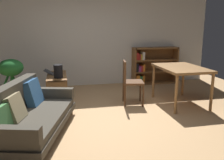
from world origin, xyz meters
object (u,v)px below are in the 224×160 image
at_px(desk_speaker, 58,71).
at_px(dining_chair_near, 130,80).
at_px(potted_floor_plant, 11,72).
at_px(bookshelf, 151,66).
at_px(fabric_couch, 26,113).
at_px(media_console, 57,87).
at_px(dining_table, 181,71).
at_px(open_laptop, 54,73).

xyz_separation_m(desk_speaker, dining_chair_near, (1.44, -0.39, -0.16)).
distance_m(potted_floor_plant, bookshelf, 3.71).
height_order(fabric_couch, potted_floor_plant, potted_floor_plant).
distance_m(fabric_couch, desk_speaker, 1.56).
relative_size(desk_speaker, bookshelf, 0.22).
height_order(media_console, desk_speaker, desk_speaker).
bearing_deg(dining_table, bookshelf, 86.90).
xyz_separation_m(potted_floor_plant, dining_chair_near, (2.42, -0.70, -0.14)).
distance_m(open_laptop, dining_chair_near, 1.74).
height_order(media_console, dining_table, dining_table).
bearing_deg(media_console, bookshelf, 21.22).
bearing_deg(fabric_couch, open_laptop, 78.29).
xyz_separation_m(media_console, dining_chair_near, (1.48, -0.70, 0.25)).
relative_size(desk_speaker, potted_floor_plant, 0.30).
bearing_deg(desk_speaker, media_console, 97.44).
bearing_deg(fabric_couch, desk_speaker, 71.43).
xyz_separation_m(open_laptop, potted_floor_plant, (-0.88, -0.11, 0.08)).
height_order(dining_chair_near, bookshelf, bookshelf).
height_order(open_laptop, potted_floor_plant, potted_floor_plant).
relative_size(desk_speaker, dining_table, 0.23).
distance_m(open_laptop, potted_floor_plant, 0.89).
relative_size(open_laptop, dining_chair_near, 0.44).
distance_m(desk_speaker, bookshelf, 2.91).
xyz_separation_m(dining_table, dining_chair_near, (-1.04, 0.18, -0.18)).
bearing_deg(dining_chair_near, desk_speaker, 164.74).
distance_m(open_laptop, bookshelf, 2.83).
xyz_separation_m(media_console, dining_table, (2.52, -0.88, 0.43)).
relative_size(desk_speaker, dining_chair_near, 0.30).
distance_m(potted_floor_plant, dining_table, 3.57).
xyz_separation_m(potted_floor_plant, dining_table, (3.46, -0.89, 0.04)).
height_order(fabric_couch, dining_table, dining_table).
height_order(fabric_couch, bookshelf, bookshelf).
height_order(open_laptop, bookshelf, bookshelf).
bearing_deg(dining_table, desk_speaker, 166.91).
height_order(desk_speaker, bookshelf, bookshelf).
height_order(desk_speaker, dining_chair_near, dining_chair_near).
distance_m(dining_table, dining_chair_near, 1.07).
bearing_deg(desk_speaker, bookshelf, 27.14).
bearing_deg(dining_chair_near, bookshelf, 56.25).
height_order(media_console, potted_floor_plant, potted_floor_plant).
bearing_deg(dining_chair_near, media_console, 154.71).
xyz_separation_m(desk_speaker, potted_floor_plant, (-0.98, 0.31, -0.03)).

